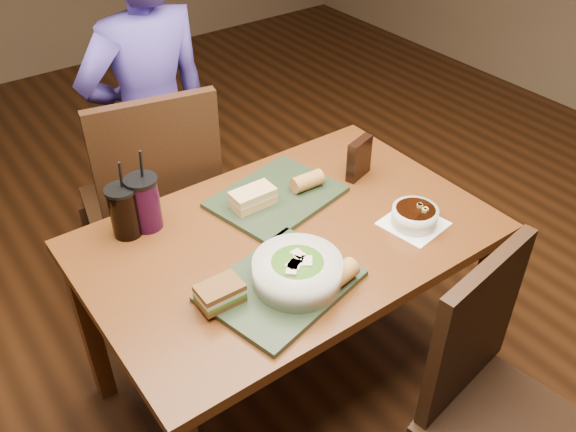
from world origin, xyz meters
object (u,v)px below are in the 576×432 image
object	(u,v)px
tray_near	(281,286)
sandwich_far	(253,198)
tray_far	(276,197)
chip_bag	(359,158)
chair_far	(153,199)
salad_bowl	(297,270)
dining_table	(288,254)
cup_berry	(144,202)
cup_cola	(124,211)
diner	(153,126)
chair_near	(491,393)
soup_bowl	(415,216)
sandwich_near	(220,293)
baguette_far	(307,181)
baguette_near	(339,276)

from	to	relation	value
tray_near	sandwich_far	world-z (taller)	sandwich_far
tray_far	chip_bag	xyz separation A→B (m)	(0.33, -0.06, 0.07)
chair_far	chip_bag	distance (m)	0.83
salad_bowl	chip_bag	size ratio (longest dim) A/B	1.72
dining_table	cup_berry	size ratio (longest dim) A/B	4.52
salad_bowl	cup_cola	distance (m)	0.60
diner	salad_bowl	size ratio (longest dim) A/B	6.02
chip_bag	diner	bearing A→B (deg)	105.25
chair_near	sandwich_far	size ratio (longest dim) A/B	6.41
dining_table	soup_bowl	world-z (taller)	soup_bowl
sandwich_near	sandwich_far	size ratio (longest dim) A/B	0.85
diner	sandwich_far	size ratio (longest dim) A/B	10.47
diner	salad_bowl	xyz separation A→B (m)	(-0.07, -1.07, 0.03)
dining_table	diner	world-z (taller)	diner
baguette_far	chair_far	bearing A→B (deg)	127.15
diner	salad_bowl	world-z (taller)	diner
baguette_near	baguette_far	world-z (taller)	baguette_near
baguette_near	sandwich_far	bearing A→B (deg)	88.15
chair_far	tray_near	xyz separation A→B (m)	(0.02, -0.84, 0.17)
dining_table	chair_near	world-z (taller)	chair_near
chair_far	baguette_far	xyz separation A→B (m)	(0.38, -0.50, 0.21)
sandwich_far	baguette_near	world-z (taller)	same
baguette_near	cup_berry	size ratio (longest dim) A/B	0.41
tray_far	sandwich_far	size ratio (longest dim) A/B	2.82
chair_near	tray_far	size ratio (longest dim) A/B	2.27
baguette_near	chip_bag	distance (m)	0.60
tray_near	chip_bag	size ratio (longest dim) A/B	2.78
dining_table	sandwich_near	size ratio (longest dim) A/B	10.26
baguette_far	salad_bowl	bearing A→B (deg)	-131.03
diner	salad_bowl	bearing A→B (deg)	82.52
salad_bowl	cup_berry	xyz separation A→B (m)	(-0.22, 0.52, 0.03)
chair_near	cup_cola	xyz separation A→B (m)	(-0.61, 1.01, 0.31)
soup_bowl	tray_far	bearing A→B (deg)	126.41
chair_far	sandwich_far	bearing A→B (deg)	-70.33
sandwich_near	cup_cola	distance (m)	0.46
cup_cola	tray_near	bearing A→B (deg)	-63.43
chair_far	chip_bag	size ratio (longest dim) A/B	7.04
cup_cola	soup_bowl	bearing A→B (deg)	-33.34
sandwich_near	cup_cola	world-z (taller)	cup_cola
tray_near	chip_bag	xyz separation A→B (m)	(0.57, 0.31, 0.07)
dining_table	baguette_near	xyz separation A→B (m)	(-0.03, -0.29, 0.14)
diner	baguette_far	size ratio (longest dim) A/B	13.73
diner	chip_bag	world-z (taller)	diner
dining_table	baguette_near	size ratio (longest dim) A/B	10.95
diner	sandwich_far	distance (m)	0.68
tray_near	baguette_far	size ratio (longest dim) A/B	3.70
dining_table	chair_near	size ratio (longest dim) A/B	1.36
sandwich_near	sandwich_far	xyz separation A→B (m)	(0.33, 0.33, 0.00)
tray_far	chip_bag	distance (m)	0.34
chair_near	soup_bowl	bearing A→B (deg)	72.06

